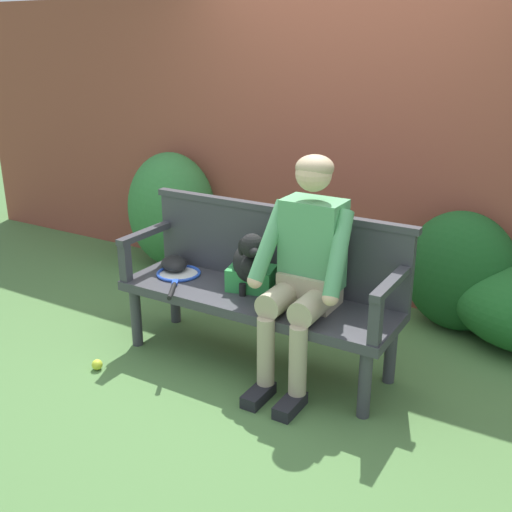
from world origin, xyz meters
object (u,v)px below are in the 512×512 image
at_px(garden_bench, 256,304).
at_px(person_seated, 306,264).
at_px(tennis_racket, 178,275).
at_px(sports_bag, 252,278).
at_px(dog_on_bench, 249,261).
at_px(baseball_glove, 174,264).
at_px(tennis_ball, 97,365).

bearing_deg(garden_bench, person_seated, -2.85).
height_order(tennis_racket, sports_bag, sports_bag).
distance_m(person_seated, tennis_racket, 0.96).
bearing_deg(dog_on_bench, garden_bench, -22.45).
xyz_separation_m(garden_bench, baseball_glove, (-0.68, 0.08, 0.10)).
relative_size(dog_on_bench, baseball_glove, 1.81).
distance_m(garden_bench, sports_bag, 0.16).
distance_m(person_seated, dog_on_bench, 0.40).
xyz_separation_m(dog_on_bench, baseball_glove, (-0.62, 0.06, -0.15)).
height_order(garden_bench, person_seated, person_seated).
relative_size(garden_bench, sports_bag, 6.21).
relative_size(baseball_glove, sports_bag, 0.79).
bearing_deg(person_seated, garden_bench, 177.15).
xyz_separation_m(person_seated, tennis_ball, (-1.12, -0.56, -0.69)).
bearing_deg(tennis_ball, person_seated, 26.71).
distance_m(baseball_glove, tennis_ball, 0.82).
bearing_deg(baseball_glove, sports_bag, 38.35).
bearing_deg(garden_bench, tennis_racket, 179.62).
bearing_deg(baseball_glove, garden_bench, 32.54).
relative_size(tennis_racket, tennis_ball, 8.55).
bearing_deg(tennis_racket, garden_bench, -0.38).
bearing_deg(tennis_ball, tennis_racket, 71.64).
bearing_deg(person_seated, tennis_ball, -153.29).
relative_size(person_seated, baseball_glove, 6.02).
xyz_separation_m(garden_bench, dog_on_bench, (-0.06, 0.03, 0.26)).
xyz_separation_m(tennis_racket, baseball_glove, (-0.09, 0.08, 0.04)).
bearing_deg(sports_bag, tennis_racket, -172.62).
relative_size(garden_bench, tennis_racket, 3.08).
relative_size(garden_bench, tennis_ball, 26.34).
xyz_separation_m(person_seated, baseball_glove, (-1.02, 0.10, -0.23)).
distance_m(garden_bench, dog_on_bench, 0.27).
bearing_deg(person_seated, tennis_racket, 178.73).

